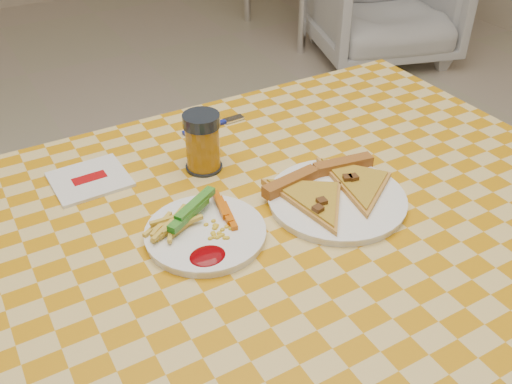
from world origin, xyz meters
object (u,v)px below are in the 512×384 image
table (258,253)px  plate_right (337,200)px  drink_glass (203,143)px  plate_left (206,234)px

table → plate_right: bearing=-10.1°
plate_right → drink_glass: (-0.15, 0.22, 0.05)m
table → plate_left: plate_left is taller
drink_glass → table: bearing=-87.4°
plate_left → drink_glass: size_ratio=1.69×
plate_left → drink_glass: 0.21m
table → drink_glass: 0.23m
plate_left → drink_glass: drink_glass is taller
plate_right → drink_glass: 0.27m
plate_left → plate_right: same height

